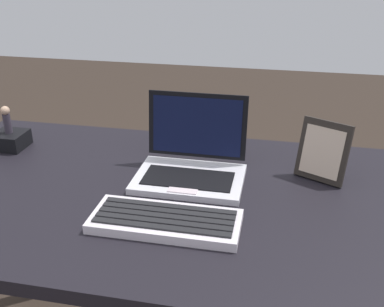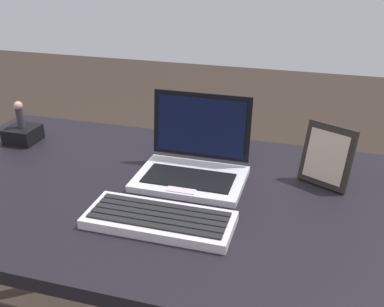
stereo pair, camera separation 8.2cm
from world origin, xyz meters
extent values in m
cube|color=black|center=(0.00, 0.00, 0.69)|extent=(1.34, 0.74, 0.03)
cylinder|color=black|center=(-0.62, 0.31, 0.34)|extent=(0.05, 0.05, 0.67)
cube|color=silver|center=(0.04, 0.06, 0.71)|extent=(0.27, 0.19, 0.02)
cube|color=black|center=(0.04, 0.05, 0.72)|extent=(0.22, 0.10, 0.00)
cube|color=silver|center=(0.04, -0.01, 0.72)|extent=(0.07, 0.03, 0.00)
cube|color=black|center=(0.04, 0.16, 0.82)|extent=(0.26, 0.03, 0.17)
cube|color=black|center=(0.04, 0.16, 0.82)|extent=(0.24, 0.02, 0.15)
cube|color=#4CF259|center=(0.04, 0.16, 0.80)|extent=(0.22, 0.00, 0.01)
cube|color=silver|center=(0.03, -0.14, 0.72)|extent=(0.32, 0.13, 0.02)
cube|color=black|center=(0.03, -0.18, 0.73)|extent=(0.30, 0.02, 0.00)
cube|color=black|center=(0.03, -0.16, 0.73)|extent=(0.30, 0.02, 0.00)
cube|color=black|center=(0.03, -0.14, 0.73)|extent=(0.30, 0.02, 0.00)
cube|color=black|center=(0.03, -0.12, 0.73)|extent=(0.30, 0.02, 0.00)
cube|color=black|center=(0.03, -0.10, 0.73)|extent=(0.30, 0.02, 0.00)
cube|color=black|center=(0.37, 0.14, 0.79)|extent=(0.13, 0.09, 0.15)
cube|color=#C6AD96|center=(0.36, 0.14, 0.79)|extent=(0.10, 0.07, 0.12)
cube|color=black|center=(0.38, 0.17, 0.72)|extent=(0.02, 0.02, 0.03)
cube|color=black|center=(-0.52, 0.17, 0.73)|extent=(0.09, 0.09, 0.05)
cylinder|color=#332C38|center=(-0.52, 0.17, 0.78)|extent=(0.02, 0.02, 0.06)
sphere|color=tan|center=(-0.52, 0.17, 0.82)|extent=(0.03, 0.03, 0.03)
camera|label=1|loc=(0.25, -0.93, 1.26)|focal=42.59mm
camera|label=2|loc=(0.33, -0.91, 1.26)|focal=42.59mm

